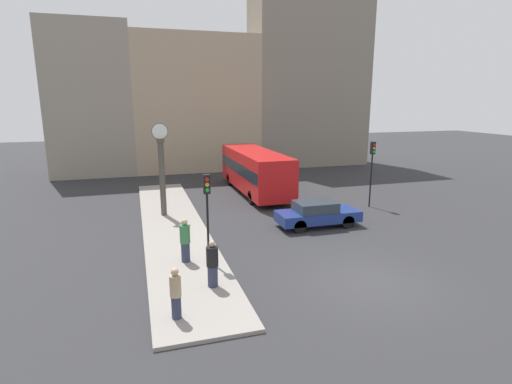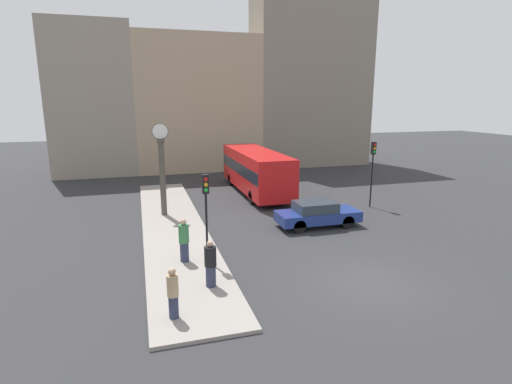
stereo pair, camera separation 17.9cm
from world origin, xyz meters
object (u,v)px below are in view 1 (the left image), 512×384
object	(u,v)px
bus_distant	(255,169)
pedestrian_tan_coat	(176,293)
street_clock	(162,171)
pedestrian_green_hoodie	(185,241)
pedestrian_black_jacket	(212,264)
traffic_light_far	(372,161)
traffic_light_near	(207,200)
sedan_car	(317,214)

from	to	relation	value
bus_distant	pedestrian_tan_coat	world-z (taller)	bus_distant
street_clock	pedestrian_green_hoodie	world-z (taller)	street_clock
pedestrian_tan_coat	pedestrian_green_hoodie	world-z (taller)	pedestrian_green_hoodie
pedestrian_black_jacket	traffic_light_far	bearing A→B (deg)	35.52
bus_distant	pedestrian_tan_coat	size ratio (longest dim) A/B	6.16
traffic_light_near	pedestrian_black_jacket	size ratio (longest dim) A/B	2.13
pedestrian_black_jacket	pedestrian_tan_coat	bearing A→B (deg)	-129.39
street_clock	pedestrian_green_hoodie	bearing A→B (deg)	-87.33
traffic_light_near	pedestrian_tan_coat	size ratio (longest dim) A/B	2.24
traffic_light_far	pedestrian_black_jacket	world-z (taller)	traffic_light_far
pedestrian_black_jacket	pedestrian_tan_coat	distance (m)	2.27
street_clock	pedestrian_tan_coat	size ratio (longest dim) A/B	3.22
sedan_car	traffic_light_far	bearing A→B (deg)	28.87
traffic_light_far	pedestrian_tan_coat	bearing A→B (deg)	-142.41
bus_distant	pedestrian_black_jacket	size ratio (longest dim) A/B	5.88
traffic_light_near	pedestrian_tan_coat	bearing A→B (deg)	-113.19
traffic_light_near	street_clock	distance (m)	7.54
bus_distant	traffic_light_far	distance (m)	8.24
traffic_light_far	pedestrian_tan_coat	xyz separation A→B (m)	(-12.97, -9.98, -1.96)
traffic_light_far	pedestrian_green_hoodie	world-z (taller)	traffic_light_far
traffic_light_far	pedestrian_tan_coat	world-z (taller)	traffic_light_far
sedan_car	bus_distant	world-z (taller)	bus_distant
traffic_light_near	pedestrian_tan_coat	world-z (taller)	traffic_light_near
sedan_car	traffic_light_near	distance (m)	7.48
sedan_car	pedestrian_green_hoodie	world-z (taller)	pedestrian_green_hoodie
street_clock	pedestrian_tan_coat	xyz separation A→B (m)	(-0.48, -11.41, -1.75)
bus_distant	traffic_light_far	size ratio (longest dim) A/B	2.44
street_clock	pedestrian_tan_coat	world-z (taller)	street_clock
traffic_light_far	pedestrian_tan_coat	distance (m)	16.48
bus_distant	sedan_car	bearing A→B (deg)	-84.16
traffic_light_near	pedestrian_tan_coat	xyz separation A→B (m)	(-1.70, -3.97, -1.78)
traffic_light_near	pedestrian_green_hoodie	xyz separation A→B (m)	(-0.89, 0.30, -1.69)
traffic_light_near	pedestrian_black_jacket	world-z (taller)	traffic_light_near
street_clock	pedestrian_black_jacket	xyz separation A→B (m)	(0.96, -9.65, -1.72)
sedan_car	street_clock	bearing A→B (deg)	151.58
sedan_car	traffic_light_near	world-z (taller)	traffic_light_near
pedestrian_black_jacket	street_clock	bearing A→B (deg)	95.70
bus_distant	pedestrian_green_hoodie	size ratio (longest dim) A/B	5.51
pedestrian_green_hoodie	traffic_light_far	bearing A→B (deg)	25.19
traffic_light_far	pedestrian_green_hoodie	size ratio (longest dim) A/B	2.26
bus_distant	traffic_light_near	size ratio (longest dim) A/B	2.76
bus_distant	pedestrian_tan_coat	distance (m)	17.37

